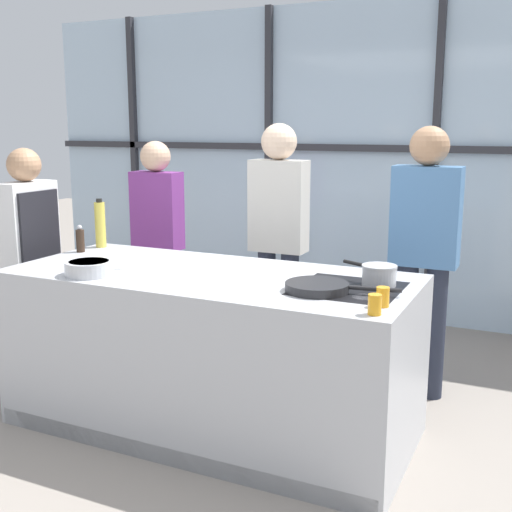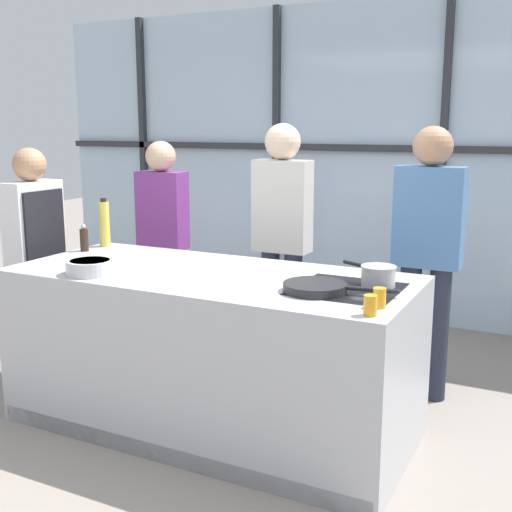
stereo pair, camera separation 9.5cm
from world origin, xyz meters
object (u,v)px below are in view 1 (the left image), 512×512
oil_bottle (100,224)px  juice_glass_near (375,305)px  spectator_far_left (158,232)px  juice_glass_far (383,297)px  chef (31,250)px  spectator_center_right (424,245)px  saucepan (379,274)px  white_plate (121,265)px  mixing_bowl (89,268)px  pepper_grinder (80,240)px  spectator_center_left (278,230)px  frying_pan (318,287)px

oil_bottle → juice_glass_near: 2.24m
spectator_far_left → juice_glass_far: 2.39m
juice_glass_far → juice_glass_near: bearing=-90.0°
chef → spectator_center_right: size_ratio=0.92×
saucepan → white_plate: (-1.49, -0.19, -0.05)m
mixing_bowl → pepper_grinder: pepper_grinder is taller
spectator_center_left → saucepan: bearing=137.4°
oil_bottle → juice_glass_near: size_ratio=3.60×
spectator_far_left → oil_bottle: (-0.05, -0.61, 0.14)m
frying_pan → juice_glass_far: juice_glass_far is taller
spectator_center_right → saucepan: bearing=85.4°
oil_bottle → juice_glass_near: oil_bottle is taller
spectator_center_left → spectator_far_left: bearing=-0.0°
frying_pan → oil_bottle: oil_bottle is taller
spectator_center_right → pepper_grinder: 2.21m
mixing_bowl → juice_glass_near: size_ratio=2.91×
frying_pan → saucepan: 0.35m
spectator_center_left → oil_bottle: spectator_center_left is taller
chef → saucepan: 2.40m
chef → juice_glass_far: (2.51, -0.40, 0.06)m
juice_glass_near → mixing_bowl: bearing=177.6°
chef → spectator_center_left: 1.69m
spectator_center_left → white_plate: (-0.56, -1.05, -0.09)m
chef → pepper_grinder: chef is taller
spectator_center_left → juice_glass_near: 1.73m
frying_pan → saucepan: (0.24, 0.25, 0.03)m
spectator_center_left → pepper_grinder: size_ratio=9.81×
saucepan → oil_bottle: (-1.98, 0.24, 0.10)m
spectator_far_left → pepper_grinder: 0.81m
white_plate → spectator_center_left: bearing=61.9°
spectator_far_left → juice_glass_near: bearing=146.1°
spectator_far_left → frying_pan: spectator_far_left is taller
spectator_center_left → spectator_center_right: size_ratio=1.01×
spectator_center_left → frying_pan: (0.69, -1.11, -0.07)m
spectator_center_right → white_plate: size_ratio=7.81×
spectator_far_left → spectator_center_right: 2.00m
saucepan → oil_bottle: bearing=173.0°
chef → spectator_far_left: bearing=150.9°
white_plate → oil_bottle: bearing=138.4°
spectator_center_right → frying_pan: (-0.31, -1.11, -0.05)m
frying_pan → oil_bottle: 1.81m
chef → juice_glass_far: bearing=80.9°
spectator_center_right → white_plate: bearing=33.9°
frying_pan → juice_glass_near: bearing=-37.2°
spectator_far_left → frying_pan: size_ratio=2.84×
spectator_center_right → juice_glass_far: spectator_center_right is taller
spectator_far_left → white_plate: bearing=112.9°
frying_pan → pepper_grinder: (-1.75, 0.30, 0.06)m
chef → juice_glass_near: 2.57m
juice_glass_far → oil_bottle: bearing=163.4°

